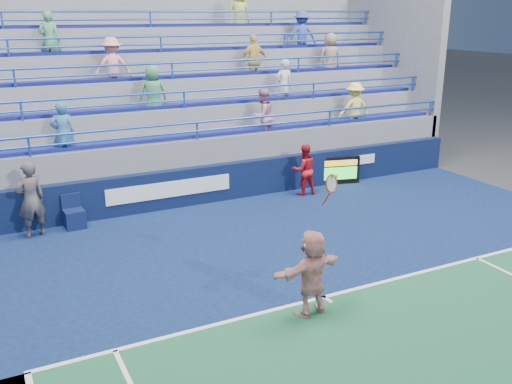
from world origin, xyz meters
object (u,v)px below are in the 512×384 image
tennis_player (312,273)px  line_judge (31,200)px  serve_speed_board (340,171)px  ball_girl (304,170)px  judge_chair (74,218)px

tennis_player → line_judge: bearing=123.1°
line_judge → serve_speed_board: bearing=165.7°
serve_speed_board → tennis_player: bearing=-128.2°
serve_speed_board → tennis_player: (-5.26, -6.68, 0.37)m
serve_speed_board → line_judge: bearing=-177.8°
ball_girl → line_judge: bearing=7.0°
tennis_player → line_judge: 7.53m
line_judge → ball_girl: line_judge is taller
line_judge → ball_girl: 7.76m
judge_chair → line_judge: 1.22m
judge_chair → tennis_player: (3.12, -6.47, 0.54)m
tennis_player → line_judge: size_ratio=1.37×
serve_speed_board → judge_chair: bearing=-178.6°
judge_chair → tennis_player: 7.21m
serve_speed_board → ball_girl: bearing=-165.4°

